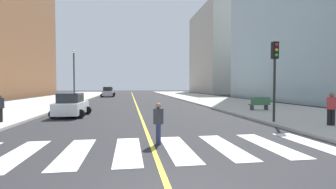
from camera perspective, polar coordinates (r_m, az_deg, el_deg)
sidewalk_kerb_east at (r=28.22m, az=18.72°, el=-2.54°), size 10.00×120.00×0.15m
sidewalk_kerb_west at (r=27.46m, az=-33.30°, el=-2.90°), size 10.00×120.00×0.15m
crosswalk_paint at (r=9.25m, az=-3.38°, el=-12.35°), size 13.50×4.00×0.01m
lane_divider_paint at (r=44.98m, az=-7.80°, el=-0.84°), size 0.16×80.00×0.01m
parking_garage_concrete at (r=77.73m, az=13.60°, el=9.37°), size 18.00×24.00×24.40m
car_white_nearest at (r=19.86m, az=-21.17°, el=-2.35°), size 2.53×3.97×1.74m
car_blue_second at (r=58.73m, az=-13.15°, el=0.60°), size 2.47×3.92×1.74m
car_silver_third at (r=51.27m, az=-13.55°, el=0.52°), size 2.89×4.52×1.99m
traffic_light_near_corner at (r=16.17m, az=23.14°, el=6.07°), size 0.36×0.41×4.73m
park_bench at (r=23.25m, az=20.12°, el=-2.02°), size 1.81×0.58×1.12m
pedestrian_crossing at (r=9.84m, az=-2.21°, el=-6.16°), size 0.40×0.40×1.63m
pedestrian_waiting_east at (r=16.11m, az=33.16°, el=-2.48°), size 0.44×0.44×1.76m
pedestrian_walking_west at (r=17.73m, az=-33.85°, el=-2.33°), size 0.40×0.40×1.63m
street_lamp at (r=36.82m, az=-20.63°, el=5.07°), size 0.44×0.44×6.97m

